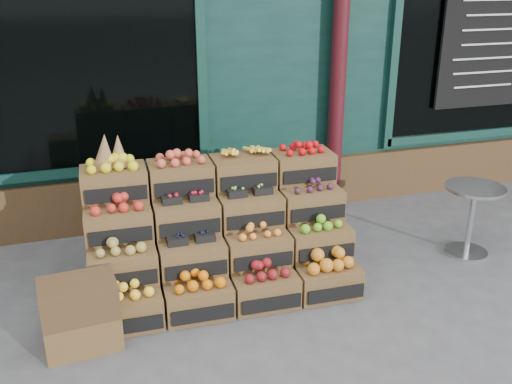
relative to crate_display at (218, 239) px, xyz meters
name	(u,v)px	position (x,y,z in m)	size (l,w,h in m)	color
ground	(303,311)	(0.56, -0.69, -0.44)	(60.00, 60.00, 0.00)	#4E4E51
crate_display	(218,239)	(0.00, 0.00, 0.00)	(2.33, 1.19, 1.44)	brown
spare_crates	(80,314)	(-1.23, -0.62, -0.16)	(0.59, 0.43, 0.56)	brown
bistro_table	(472,212)	(2.55, -0.21, 0.01)	(0.58, 0.58, 0.73)	#B8BBBF
shopkeeper	(39,140)	(-1.53, 1.95, 0.52)	(0.70, 0.46, 1.92)	#18551C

